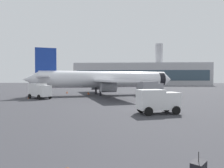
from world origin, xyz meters
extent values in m
cylinder|color=white|center=(-3.91, 43.48, 3.70)|extent=(29.54, 13.65, 3.80)
cone|color=white|center=(11.35, 48.91, 3.70)|extent=(3.47, 4.21, 3.61)
cone|color=white|center=(-19.55, 37.91, 3.70)|extent=(4.16, 4.30, 3.42)
cylinder|color=black|center=(9.28, 48.18, 3.70)|extent=(2.62, 4.12, 3.88)
cube|color=white|center=(-7.54, 50.68, 3.40)|extent=(9.89, 16.68, 0.36)
cube|color=white|center=(-2.17, 35.61, 3.40)|extent=(9.89, 16.68, 0.36)
cylinder|color=gray|center=(-6.70, 48.32, 2.10)|extent=(3.75, 3.15, 2.20)
cylinder|color=gray|center=(-3.01, 37.96, 2.10)|extent=(3.75, 3.15, 2.20)
cube|color=#193899|center=(-16.63, 38.95, 7.30)|extent=(4.27, 1.82, 6.40)
cube|color=white|center=(-18.17, 41.80, 4.30)|extent=(4.46, 6.52, 0.24)
cube|color=white|center=(-16.03, 35.77, 4.30)|extent=(4.46, 6.52, 0.24)
cylinder|color=black|center=(7.39, 47.51, 0.90)|extent=(0.36, 0.36, 1.80)
cylinder|color=black|center=(-6.60, 45.07, 0.90)|extent=(0.44, 0.44, 1.80)
cylinder|color=black|center=(-4.99, 40.55, 0.90)|extent=(0.44, 0.44, 1.80)
cylinder|color=white|center=(-35.21, 91.19, 2.21)|extent=(3.43, 18.05, 2.27)
cone|color=white|center=(-34.58, 81.52, 2.21)|extent=(2.25, 1.57, 2.16)
cone|color=white|center=(-35.85, 101.10, 2.21)|extent=(2.16, 2.04, 2.05)
cylinder|color=black|center=(-34.67, 82.84, 2.21)|extent=(2.37, 0.99, 2.32)
cube|color=white|center=(-30.48, 92.10, 2.03)|extent=(9.73, 3.48, 0.22)
cube|color=white|center=(-40.02, 91.48, 2.03)|extent=(9.73, 3.48, 0.22)
cylinder|color=gray|center=(-31.97, 92.00, 1.26)|extent=(1.44, 1.99, 1.32)
cylinder|color=gray|center=(-38.53, 91.58, 1.26)|extent=(1.44, 1.99, 1.32)
cube|color=orange|center=(-35.73, 99.25, 4.37)|extent=(0.38, 2.64, 3.83)
cube|color=white|center=(-33.84, 99.67, 2.57)|extent=(3.68, 1.78, 0.14)
cube|color=white|center=(-37.66, 99.42, 2.57)|extent=(3.68, 1.78, 0.14)
cylinder|color=black|center=(-34.75, 84.03, 0.54)|extent=(0.22, 0.22, 1.08)
cylinder|color=black|center=(-33.86, 92.48, 0.54)|extent=(0.26, 0.26, 1.08)
cylinder|color=black|center=(-36.72, 92.29, 0.54)|extent=(0.26, 0.26, 1.08)
cube|color=white|center=(-14.58, 32.90, 1.52)|extent=(2.67, 2.77, 2.04)
cube|color=#1E232D|center=(-14.02, 32.47, 2.00)|extent=(1.26, 1.63, 0.84)
cube|color=white|center=(-16.50, 34.34, 1.70)|extent=(3.82, 3.64, 2.40)
cylinder|color=black|center=(-13.80, 33.74, 0.45)|extent=(0.85, 0.72, 0.90)
cylinder|color=black|center=(-15.18, 31.91, 0.45)|extent=(0.85, 0.72, 0.90)
cylinder|color=black|center=(-16.48, 35.77, 0.45)|extent=(0.85, 0.72, 0.90)
cylinder|color=black|center=(-17.86, 33.93, 0.45)|extent=(0.85, 0.72, 0.90)
cube|color=gray|center=(7.85, 42.87, 1.64)|extent=(2.75, 2.93, 2.29)
cube|color=#1E232D|center=(8.44, 43.28, 2.18)|extent=(1.30, 1.82, 0.95)
cube|color=gray|center=(5.39, 41.15, 1.85)|extent=(4.92, 4.44, 2.70)
cylinder|color=black|center=(7.09, 43.86, 0.45)|extent=(0.86, 0.69, 0.90)
cylinder|color=black|center=(8.52, 41.81, 0.45)|extent=(0.86, 0.69, 0.90)
cylinder|color=black|center=(3.64, 41.46, 0.45)|extent=(0.86, 0.69, 0.90)
cylinder|color=black|center=(5.07, 39.41, 0.45)|extent=(0.86, 0.69, 0.90)
cube|color=white|center=(5.11, 18.73, 1.39)|extent=(2.25, 2.41, 1.78)
cube|color=#1E232D|center=(5.83, 18.94, 1.81)|extent=(0.58, 1.75, 0.74)
cube|color=white|center=(3.00, 18.12, 1.55)|extent=(3.09, 2.65, 2.10)
cylinder|color=black|center=(5.03, 19.80, 0.45)|extent=(0.93, 0.46, 0.90)
cylinder|color=black|center=(5.62, 17.78, 0.45)|extent=(0.93, 0.46, 0.90)
cylinder|color=black|center=(2.07, 18.95, 0.45)|extent=(0.93, 0.46, 0.90)
cylinder|color=black|center=(2.66, 16.93, 0.45)|extent=(0.93, 0.46, 0.90)
cube|color=#F2590C|center=(-8.47, 45.22, 0.02)|extent=(0.44, 0.44, 0.04)
cone|color=#F2590C|center=(-8.47, 45.22, 0.39)|extent=(0.36, 0.36, 0.70)
cylinder|color=white|center=(-8.47, 45.22, 0.42)|extent=(0.23, 0.23, 0.10)
cube|color=#F2590C|center=(-14.67, 48.16, 0.02)|extent=(0.44, 0.44, 0.04)
cone|color=#F2590C|center=(-14.67, 48.16, 0.34)|extent=(0.36, 0.36, 0.60)
cylinder|color=white|center=(-14.67, 48.16, 0.37)|extent=(0.23, 0.23, 0.10)
cube|color=#F2590C|center=(-18.18, 34.35, 0.02)|extent=(0.44, 0.44, 0.04)
cone|color=#F2590C|center=(-18.18, 34.35, 0.34)|extent=(0.36, 0.36, 0.60)
cylinder|color=white|center=(-18.18, 34.35, 0.37)|extent=(0.23, 0.23, 0.10)
cylinder|color=black|center=(2.81, 4.03, 0.92)|extent=(0.02, 0.02, 0.36)
cube|color=#B2B2B7|center=(10.74, 119.44, 6.65)|extent=(79.48, 16.77, 13.30)
cube|color=#334756|center=(10.74, 111.00, 5.99)|extent=(75.51, 0.10, 5.99)
cylinder|color=#B2B2B7|center=(21.74, 119.44, 19.30)|extent=(4.40, 4.40, 12.00)
camera|label=1|loc=(0.12, -3.16, 3.69)|focal=31.86mm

